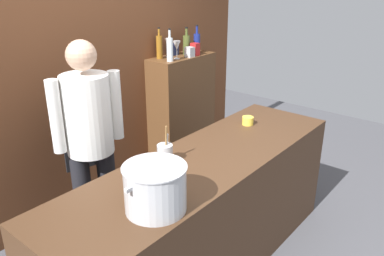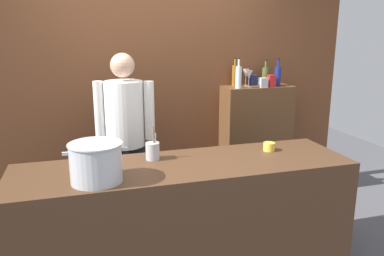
{
  "view_description": "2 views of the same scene",
  "coord_description": "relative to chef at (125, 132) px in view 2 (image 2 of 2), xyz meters",
  "views": [
    {
      "loc": [
        -1.88,
        -1.44,
        2.09
      ],
      "look_at": [
        0.25,
        0.31,
        0.97
      ],
      "focal_mm": 36.55,
      "sensor_mm": 36.0,
      "label": 1
    },
    {
      "loc": [
        -0.7,
        -2.53,
        1.83
      ],
      "look_at": [
        0.16,
        0.38,
        1.07
      ],
      "focal_mm": 35.74,
      "sensor_mm": 36.0,
      "label": 2
    }
  ],
  "objects": [
    {
      "name": "wine_bottle_clear",
      "position": [
        1.21,
        0.3,
        0.42
      ],
      "size": [
        0.06,
        0.06,
        0.31
      ],
      "color": "silver",
      "rests_on": "bar_cabinet"
    },
    {
      "name": "wine_bottle_cobalt",
      "position": [
        1.69,
        0.36,
        0.41
      ],
      "size": [
        0.07,
        0.07,
        0.29
      ],
      "color": "navy",
      "rests_on": "bar_cabinet"
    },
    {
      "name": "wine_glass_wide",
      "position": [
        1.34,
        0.33,
        0.43
      ],
      "size": [
        0.08,
        0.08,
        0.18
      ],
      "color": "silver",
      "rests_on": "bar_cabinet"
    },
    {
      "name": "wine_bottle_olive",
      "position": [
        1.56,
        0.39,
        0.41
      ],
      "size": [
        0.07,
        0.07,
        0.28
      ],
      "color": "#475123",
      "rests_on": "bar_cabinet"
    },
    {
      "name": "wine_glass_tall",
      "position": [
        1.37,
        0.46,
        0.43
      ],
      "size": [
        0.07,
        0.07,
        0.18
      ],
      "color": "silver",
      "rests_on": "bar_cabinet"
    },
    {
      "name": "utensil_crock",
      "position": [
        0.13,
        -0.64,
        0.0
      ],
      "size": [
        0.1,
        0.1,
        0.26
      ],
      "color": "#B7BABF",
      "rests_on": "prep_counter"
    },
    {
      "name": "brick_back_panel",
      "position": [
        0.33,
        0.6,
        0.54
      ],
      "size": [
        4.4,
        0.1,
        3.0
      ],
      "primitive_type": "cube",
      "color": "brown",
      "rests_on": "ground_plane"
    },
    {
      "name": "spice_tin_navy",
      "position": [
        1.47,
        0.49,
        0.36
      ],
      "size": [
        0.08,
        0.08,
        0.11
      ],
      "primitive_type": "cube",
      "color": "navy",
      "rests_on": "bar_cabinet"
    },
    {
      "name": "prep_counter",
      "position": [
        0.33,
        -0.8,
        -0.51
      ],
      "size": [
        2.46,
        0.7,
        0.9
      ],
      "primitive_type": "cube",
      "color": "#472D1C",
      "rests_on": "ground_plane"
    },
    {
      "name": "wine_bottle_amber",
      "position": [
        1.24,
        0.47,
        0.42
      ],
      "size": [
        0.06,
        0.06,
        0.3
      ],
      "color": "#8C5919",
      "rests_on": "bar_cabinet"
    },
    {
      "name": "bar_cabinet",
      "position": [
        1.48,
        0.39,
        -0.33
      ],
      "size": [
        0.76,
        0.32,
        1.27
      ],
      "primitive_type": "cube",
      "color": "brown",
      "rests_on": "ground_plane"
    },
    {
      "name": "spice_tin_silver",
      "position": [
        1.49,
        0.28,
        0.35
      ],
      "size": [
        0.08,
        0.08,
        0.1
      ],
      "primitive_type": "cube",
      "color": "#B2B2B7",
      "rests_on": "bar_cabinet"
    },
    {
      "name": "stockpot_large",
      "position": [
        -0.3,
        -0.97,
        0.06
      ],
      "size": [
        0.4,
        0.34,
        0.25
      ],
      "color": "#B7BABF",
      "rests_on": "prep_counter"
    },
    {
      "name": "butter_jar",
      "position": [
        1.07,
        -0.69,
        -0.03
      ],
      "size": [
        0.09,
        0.09,
        0.07
      ],
      "primitive_type": "cylinder",
      "color": "yellow",
      "rests_on": "prep_counter"
    },
    {
      "name": "chef",
      "position": [
        0.0,
        0.0,
        0.0
      ],
      "size": [
        0.51,
        0.39,
        1.66
      ],
      "rotation": [
        0.0,
        0.0,
        2.86
      ],
      "color": "black",
      "rests_on": "ground_plane"
    },
    {
      "name": "spice_tin_red",
      "position": [
        1.59,
        0.3,
        0.36
      ],
      "size": [
        0.07,
        0.07,
        0.13
      ],
      "primitive_type": "cube",
      "color": "red",
      "rests_on": "bar_cabinet"
    }
  ]
}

